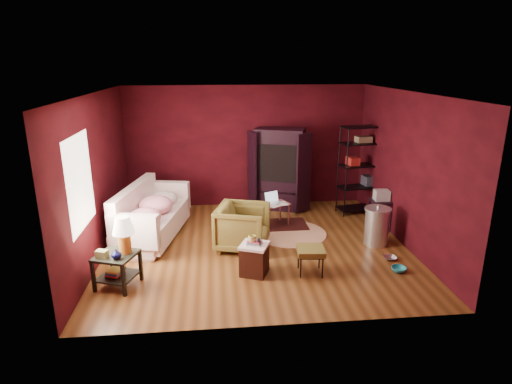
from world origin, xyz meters
TOP-DOWN VIEW (x-y plane):
  - room at (-0.04, -0.01)m, footprint 5.54×5.04m
  - sofa at (-2.02, 0.62)m, footprint 1.01×2.19m
  - armchair at (-0.27, -0.05)m, footprint 1.04×1.08m
  - pet_bowl_steel at (2.25, -0.78)m, footprint 0.22×0.06m
  - pet_bowl_turquoise at (2.22, -1.22)m, footprint 0.25×0.13m
  - vase at (-2.22, -1.39)m, footprint 0.19×0.19m
  - mug at (-0.19, -1.08)m, footprint 0.13×0.11m
  - side_table at (-2.19, -1.21)m, footprint 0.71×0.71m
  - sofa_cushions at (-2.01, 0.64)m, footprint 1.32×2.38m
  - hamper at (-0.15, -1.06)m, footprint 0.55×0.55m
  - footstool at (0.75, -1.13)m, footprint 0.47×0.47m
  - rug_round at (0.72, 0.55)m, footprint 1.66×1.66m
  - rug_oriental at (0.60, 1.01)m, footprint 1.10×0.74m
  - laptop_desk at (0.47, 1.04)m, footprint 0.67×0.60m
  - tv_armoire at (0.73, 2.12)m, footprint 1.39×1.06m
  - wire_shelving at (2.51, 1.66)m, footprint 1.02×0.57m
  - small_stand at (2.58, 0.61)m, footprint 0.44×0.44m
  - trash_can at (2.24, -0.11)m, footprint 0.56×0.56m

SIDE VIEW (x-z plane):
  - rug_round at x=0.72m, z-range 0.00..0.01m
  - rug_oriental at x=0.60m, z-range 0.01..0.02m
  - pet_bowl_steel at x=2.25m, z-range 0.00..0.22m
  - pet_bowl_turquoise at x=2.22m, z-range 0.00..0.24m
  - hamper at x=-0.15m, z-range -0.03..0.57m
  - trash_can at x=2.24m, z-range -0.02..0.75m
  - footstool at x=0.75m, z-range 0.16..0.60m
  - sofa at x=-2.02m, z-range 0.00..0.83m
  - laptop_desk at x=0.47m, z-range 0.08..0.78m
  - armchair at x=-0.27m, z-range 0.00..0.91m
  - sofa_cushions at x=-2.01m, z-range -0.01..0.93m
  - vase at x=-2.22m, z-range 0.53..0.68m
  - small_stand at x=2.58m, z-range 0.21..1.04m
  - mug at x=-0.19m, z-range 0.58..0.71m
  - side_table at x=-2.19m, z-range 0.11..1.21m
  - tv_armoire at x=0.73m, z-range 0.04..1.91m
  - wire_shelving at x=2.51m, z-range 0.10..2.07m
  - room at x=-0.04m, z-range -0.02..2.82m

